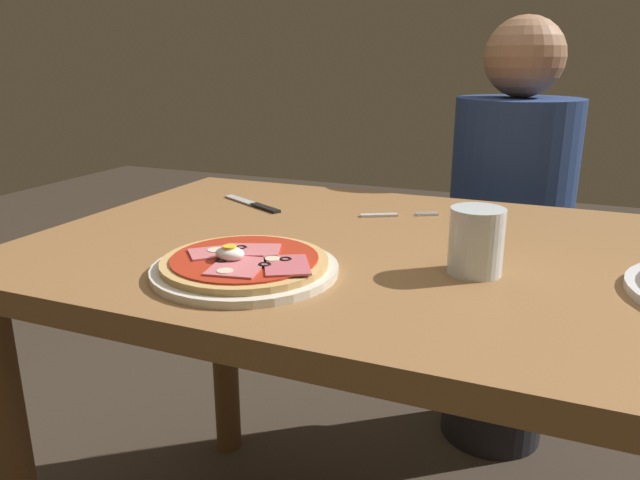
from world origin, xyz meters
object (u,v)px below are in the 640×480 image
Objects in this scene: dining_table at (404,314)px; pizza_foreground at (245,265)px; fork at (393,215)px; diner_person at (506,254)px; water_glass_near at (476,245)px; knife at (255,205)px.

pizza_foreground is at bearing -131.70° from dining_table.
fork is (-0.08, 0.19, 0.12)m from dining_table.
diner_person is at bearing 72.30° from pizza_foreground.
water_glass_near is at bearing -33.56° from dining_table.
fork is 0.58m from diner_person.
water_glass_near is 0.08× the size of diner_person.
pizza_foreground is 1.53× the size of knife.
pizza_foreground is 1.90× the size of fork.
pizza_foreground is 0.23× the size of diner_person.
water_glass_near reaches higher than dining_table.
pizza_foreground is 2.81× the size of water_glass_near.
dining_table is 13.13× the size of water_glass_near.
diner_person reaches higher than pizza_foreground.
fork is (-0.20, 0.28, -0.04)m from water_glass_near.
diner_person is (0.29, 0.91, -0.23)m from pizza_foreground.
dining_table is 1.09× the size of diner_person.
pizza_foreground is 0.99m from diner_person.
water_glass_near is 0.34m from fork.
pizza_foreground is at bearing 72.30° from diner_person.
fork is at bearing 74.94° from pizza_foreground.
water_glass_near is (0.31, 0.13, 0.03)m from pizza_foreground.
pizza_foreground is 0.42m from fork.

